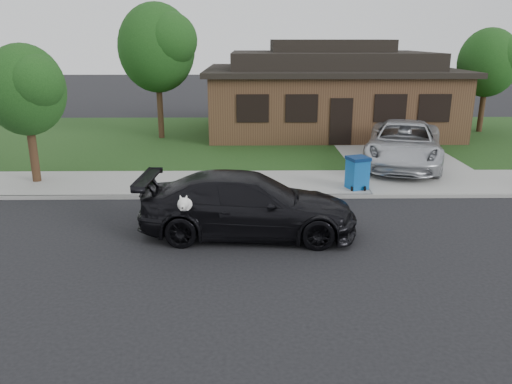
{
  "coord_description": "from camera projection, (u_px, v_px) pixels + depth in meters",
  "views": [
    {
      "loc": [
        -0.15,
        -11.48,
        4.84
      ],
      "look_at": [
        0.01,
        0.62,
        1.1
      ],
      "focal_mm": 35.0,
      "sensor_mm": 36.0,
      "label": 1
    }
  ],
  "objects": [
    {
      "name": "minivan",
      "position": [
        404.0,
        143.0,
        19.19
      ],
      "size": [
        4.4,
        6.47,
        1.65
      ],
      "primitive_type": "imported",
      "rotation": [
        0.0,
        0.0,
        -0.31
      ],
      "color": "#BABCC2",
      "rests_on": "driveway"
    },
    {
      "name": "tree_0",
      "position": [
        160.0,
        46.0,
        23.32
      ],
      "size": [
        3.78,
        3.6,
        6.34
      ],
      "color": "#332114",
      "rests_on": "ground"
    },
    {
      "name": "sidewalk",
      "position": [
        254.0,
        183.0,
        17.16
      ],
      "size": [
        60.0,
        3.0,
        0.12
      ],
      "primitive_type": "cube",
      "color": "gray",
      "rests_on": "ground"
    },
    {
      "name": "sedan",
      "position": [
        248.0,
        205.0,
        12.65
      ],
      "size": [
        5.59,
        2.72,
        1.59
      ],
      "rotation": [
        0.0,
        0.0,
        1.51
      ],
      "color": "black",
      "rests_on": "ground"
    },
    {
      "name": "driveway",
      "position": [
        389.0,
        151.0,
        22.01
      ],
      "size": [
        4.5,
        13.0,
        0.14
      ],
      "primitive_type": "cube",
      "color": "gray",
      "rests_on": "ground"
    },
    {
      "name": "house",
      "position": [
        328.0,
        92.0,
        26.15
      ],
      "size": [
        12.6,
        8.6,
        4.65
      ],
      "color": "#422B1C",
      "rests_on": "ground"
    },
    {
      "name": "tree_2",
      "position": [
        27.0,
        89.0,
        16.22
      ],
      "size": [
        2.73,
        2.6,
        4.59
      ],
      "color": "#332114",
      "rests_on": "ground"
    },
    {
      "name": "tree_1",
      "position": [
        492.0,
        62.0,
        25.21
      ],
      "size": [
        3.15,
        3.0,
        5.25
      ],
      "color": "#332114",
      "rests_on": "ground"
    },
    {
      "name": "ground",
      "position": [
        256.0,
        242.0,
        12.4
      ],
      "size": [
        120.0,
        120.0,
        0.0
      ],
      "primitive_type": "plane",
      "color": "black",
      "rests_on": "ground"
    },
    {
      "name": "lawn",
      "position": [
        252.0,
        139.0,
        24.8
      ],
      "size": [
        60.0,
        13.0,
        0.13
      ],
      "primitive_type": "cube",
      "color": "#193814",
      "rests_on": "ground"
    },
    {
      "name": "curb",
      "position": [
        254.0,
        197.0,
        15.72
      ],
      "size": [
        60.0,
        0.12,
        0.12
      ],
      "primitive_type": "cube",
      "color": "gray",
      "rests_on": "ground"
    },
    {
      "name": "recycling_bin",
      "position": [
        357.0,
        172.0,
        16.23
      ],
      "size": [
        0.81,
        0.81,
        1.06
      ],
      "rotation": [
        0.0,
        0.0,
        0.35
      ],
      "color": "#0E519E",
      "rests_on": "sidewalk"
    }
  ]
}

